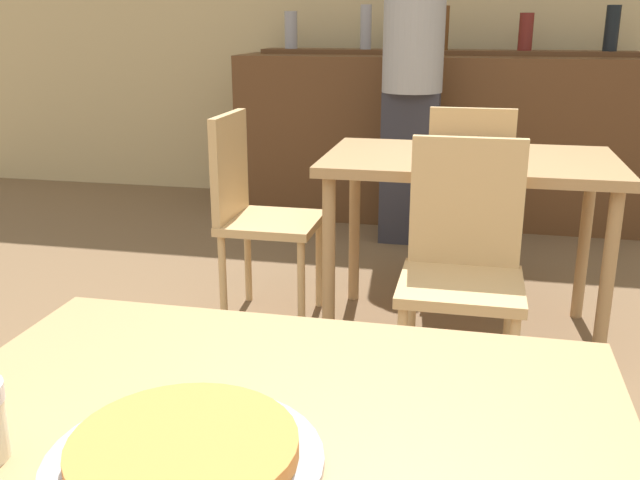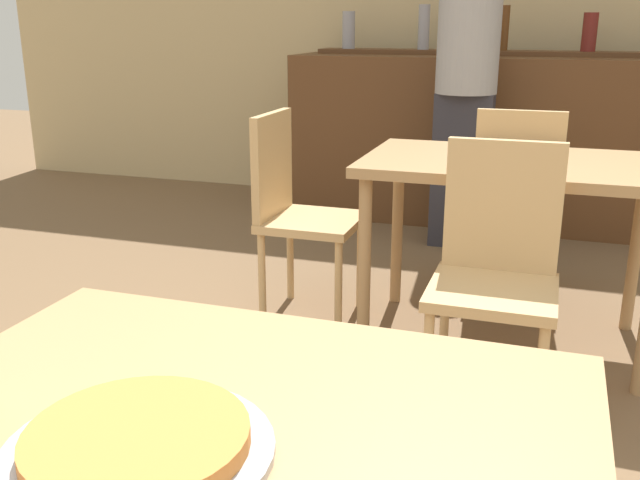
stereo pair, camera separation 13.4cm
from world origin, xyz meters
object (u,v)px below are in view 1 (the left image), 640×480
Objects in this scene: chair_far_side_front at (463,256)px; chair_far_side_back at (469,187)px; pizza_tray at (184,454)px; person_standing at (413,69)px; chair_far_side_left at (253,204)px.

chair_far_side_back is (-0.00, 1.04, 0.00)m from chair_far_side_front.
pizza_tray is (-0.29, -1.64, 0.27)m from chair_far_side_front.
person_standing is at bearing -65.05° from chair_far_side_back.
chair_far_side_back reaches higher than pizza_tray.
chair_far_side_back is at bearing 83.85° from pizza_tray.
chair_far_side_front reaches higher than pizza_tray.
chair_far_side_left is at bearing 30.22° from chair_far_side_back.
pizza_tray is at bearing -164.35° from chair_far_side_left.
pizza_tray is at bearing -88.95° from person_standing.
chair_far_side_left is at bearing 149.78° from chair_far_side_front.
chair_far_side_left is 0.49× the size of person_standing.
pizza_tray is 3.45m from person_standing.
chair_far_side_back is 0.97m from person_standing.
chair_far_side_front is at bearing 80.00° from pizza_tray.
chair_far_side_front is 1.04m from chair_far_side_back.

